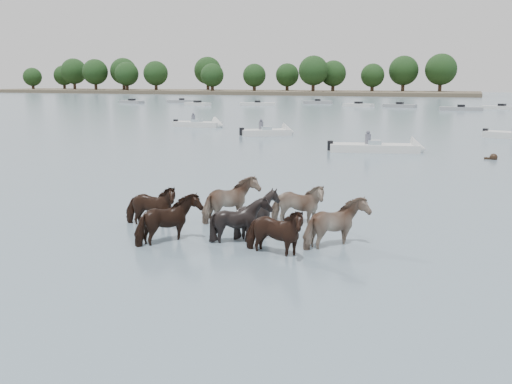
% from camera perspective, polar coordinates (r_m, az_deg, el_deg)
% --- Properties ---
extents(ground, '(400.00, 400.00, 0.00)m').
position_cam_1_polar(ground, '(18.07, -5.25, -3.07)').
color(ground, slate).
rests_on(ground, ground).
extents(shoreline, '(160.00, 30.00, 1.00)m').
position_cam_1_polar(shoreline, '(183.09, -4.56, 10.00)').
color(shoreline, '#4C4233').
rests_on(shoreline, ground).
extents(pony_herd, '(7.70, 4.67, 1.66)m').
position_cam_1_polar(pony_herd, '(16.43, -1.23, -2.56)').
color(pony_herd, black).
rests_on(pony_herd, ground).
extents(swimming_pony, '(0.72, 0.44, 0.44)m').
position_cam_1_polar(swimming_pony, '(34.80, 22.66, 3.20)').
color(swimming_pony, black).
rests_on(swimming_pony, ground).
extents(motorboat_a, '(4.57, 3.67, 1.92)m').
position_cam_1_polar(motorboat_a, '(46.18, 1.82, 6.01)').
color(motorboat_a, silver).
rests_on(motorboat_a, ground).
extents(motorboat_b, '(6.14, 2.92, 1.92)m').
position_cam_1_polar(motorboat_b, '(36.43, 13.01, 4.30)').
color(motorboat_b, silver).
rests_on(motorboat_b, ground).
extents(motorboat_f, '(5.21, 1.67, 1.92)m').
position_cam_1_polar(motorboat_f, '(54.37, -5.21, 6.76)').
color(motorboat_f, silver).
rests_on(motorboat_f, ground).
extents(distant_flotilla, '(109.45, 20.07, 0.93)m').
position_cam_1_polar(distant_flotilla, '(92.88, 15.57, 8.27)').
color(distant_flotilla, gray).
rests_on(distant_flotilla, ground).
extents(treeline, '(145.31, 22.85, 11.65)m').
position_cam_1_polar(treeline, '(183.09, -4.17, 11.88)').
color(treeline, '#382619').
rests_on(treeline, ground).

